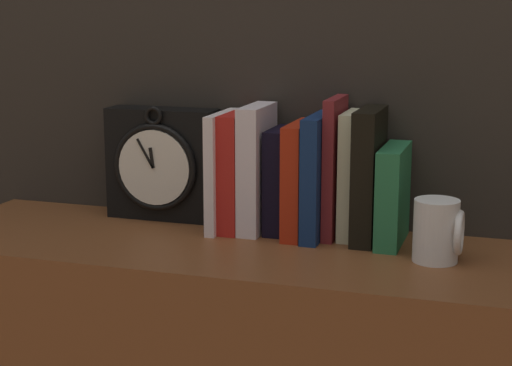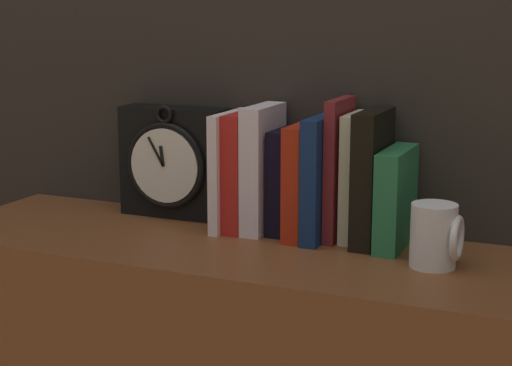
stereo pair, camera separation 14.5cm
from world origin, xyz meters
name	(u,v)px [view 1 (the left image)]	position (x,y,z in m)	size (l,w,h in m)	color
clock	(162,164)	(-0.23, 0.13, 0.87)	(0.21, 0.08, 0.22)	black
book_slot0_white	(222,171)	(-0.10, 0.10, 0.88)	(0.02, 0.14, 0.22)	white
book_slot1_red	(237,171)	(-0.07, 0.10, 0.88)	(0.04, 0.13, 0.22)	red
book_slot2_white	(257,169)	(-0.03, 0.10, 0.88)	(0.04, 0.13, 0.23)	white
book_slot3_black	(282,180)	(0.01, 0.11, 0.86)	(0.04, 0.11, 0.19)	black
book_slot4_red	(300,179)	(0.05, 0.10, 0.87)	(0.03, 0.14, 0.20)	#B12611
book_slot5_navy	(318,177)	(0.09, 0.10, 0.88)	(0.03, 0.15, 0.22)	navy
book_slot6_maroon	(335,168)	(0.11, 0.11, 0.89)	(0.02, 0.12, 0.25)	maroon
book_slot7_cream	(351,175)	(0.14, 0.11, 0.88)	(0.03, 0.11, 0.23)	beige
book_slot8_black	(369,175)	(0.17, 0.10, 0.88)	(0.04, 0.14, 0.23)	black
book_slot9_green	(393,195)	(0.22, 0.10, 0.85)	(0.04, 0.15, 0.17)	#277245
mug	(438,231)	(0.31, 0.01, 0.82)	(0.08, 0.07, 0.10)	white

